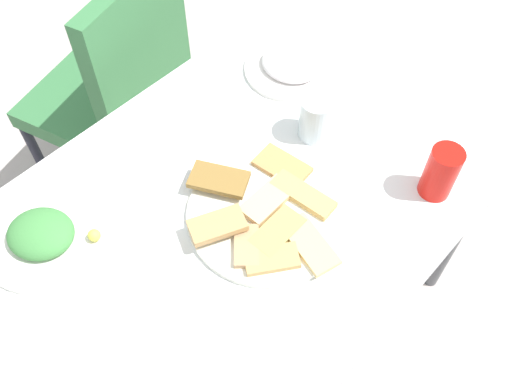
% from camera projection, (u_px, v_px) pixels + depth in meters
% --- Properties ---
extents(ground_plane, '(6.00, 6.00, 0.00)m').
position_uv_depth(ground_plane, '(251.00, 328.00, 1.79)').
color(ground_plane, '#BFB0AB').
extents(dining_table, '(1.18, 0.77, 0.75)m').
position_uv_depth(dining_table, '(249.00, 213.00, 1.25)').
color(dining_table, white).
rests_on(dining_table, ground_plane).
extents(dining_chair, '(0.52, 0.52, 0.89)m').
position_uv_depth(dining_chair, '(120.00, 86.00, 1.71)').
color(dining_chair, '#3A7844').
rests_on(dining_chair, ground_plane).
extents(pide_platter, '(0.33, 0.37, 0.04)m').
position_uv_depth(pide_platter, '(267.00, 213.00, 1.13)').
color(pide_platter, white).
rests_on(pide_platter, dining_table).
extents(salad_plate_greens, '(0.24, 0.24, 0.05)m').
position_uv_depth(salad_plate_greens, '(43.00, 236.00, 1.09)').
color(salad_plate_greens, white).
rests_on(salad_plate_greens, dining_table).
extents(salad_plate_rice, '(0.22, 0.22, 0.04)m').
position_uv_depth(salad_plate_rice, '(290.00, 66.00, 1.37)').
color(salad_plate_rice, white).
rests_on(salad_plate_rice, dining_table).
extents(soda_can, '(0.09, 0.09, 0.12)m').
position_uv_depth(soda_can, '(441.00, 172.00, 1.13)').
color(soda_can, red).
rests_on(soda_can, dining_table).
extents(drinking_glass, '(0.08, 0.08, 0.10)m').
position_uv_depth(drinking_glass, '(318.00, 118.00, 1.22)').
color(drinking_glass, silver).
rests_on(drinking_glass, dining_table).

